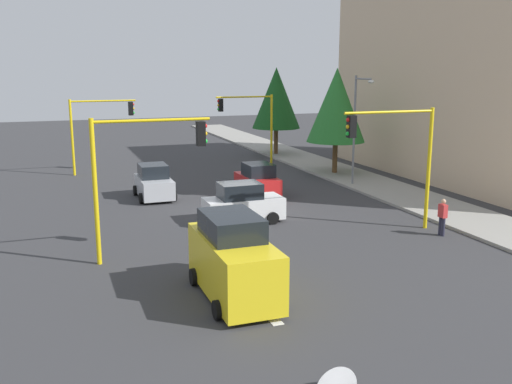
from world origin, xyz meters
TOP-DOWN VIEW (x-y plane):
  - ground_plane at (0.00, 0.00)m, footprint 120.00×120.00m
  - sidewalk_kerb at (-5.00, 10.50)m, footprint 80.00×4.00m
  - lane_arrow_near at (11.51, -3.00)m, footprint 2.40×1.10m
  - apartment_block at (-4.23, 18.50)m, footprint 22.61×9.30m
  - traffic_signal_far_left at (-14.00, 5.66)m, footprint 0.36×4.59m
  - traffic_signal_near_right at (6.00, -5.69)m, footprint 0.36×4.59m
  - traffic_signal_near_left at (6.00, 5.70)m, footprint 0.36×4.59m
  - traffic_signal_far_right at (-14.00, -5.64)m, footprint 0.36×4.59m
  - street_lamp_curbside at (-3.61, 9.20)m, footprint 2.15×0.28m
  - tree_roadside_mid at (-8.00, 10.00)m, footprint 4.10×4.10m
  - tree_roadside_far at (-18.00, 9.50)m, footprint 4.12×4.12m
  - delivery_van_yellow at (10.84, -3.59)m, footprint 4.80×2.22m
  - car_white at (2.00, -0.29)m, footprint 2.03×3.84m
  - car_silver at (-4.80, -3.46)m, footprint 3.63×2.09m
  - car_red at (-3.27, 2.41)m, footprint 3.64×2.06m
  - pedestrian_crossing at (7.30, 7.43)m, footprint 0.40×0.24m

SIDE VIEW (x-z plane):
  - ground_plane at x=0.00m, z-range 0.00..0.00m
  - lane_arrow_near at x=11.51m, z-range -0.54..0.56m
  - sidewalk_kerb at x=-5.00m, z-range 0.00..0.15m
  - car_red at x=-3.27m, z-range -0.09..1.88m
  - car_silver at x=-4.80m, z-range -0.09..1.88m
  - car_white at x=2.00m, z-range -0.09..1.88m
  - pedestrian_crossing at x=7.30m, z-range 0.06..1.76m
  - delivery_van_yellow at x=10.84m, z-range -0.11..2.67m
  - traffic_signal_far_right at x=-14.00m, z-range 1.12..6.45m
  - traffic_signal_far_left at x=-14.00m, z-range 1.14..6.57m
  - traffic_signal_near_right at x=6.00m, z-range 1.17..6.81m
  - traffic_signal_near_left at x=6.00m, z-range 1.18..6.86m
  - street_lamp_curbside at x=-3.61m, z-range 0.85..7.85m
  - tree_roadside_mid at x=-8.00m, z-range 1.17..8.65m
  - tree_roadside_far at x=-18.00m, z-range 1.17..8.70m
  - apartment_block at x=-4.23m, z-range 0.01..15.49m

